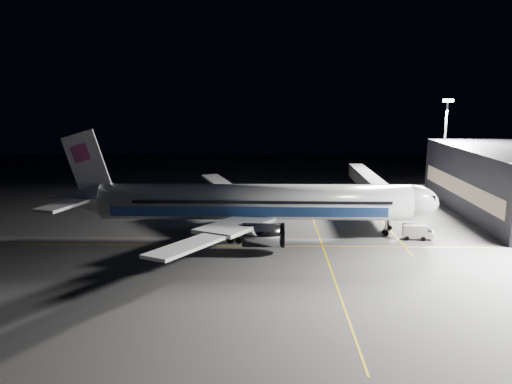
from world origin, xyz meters
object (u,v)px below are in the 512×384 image
object	(u,v)px
airliner	(248,203)
jet_bridge	(372,185)
safety_cone_b	(279,223)
floodlight_mast_north	(445,138)
baggage_tug	(232,201)
service_truck	(417,232)
safety_cone_c	(217,225)
safety_cone_a	(221,222)

from	to	relation	value
airliner	jet_bridge	xyz separation A→B (m)	(23.08, 18.06, -0.58)
jet_bridge	safety_cone_b	bearing A→B (deg)	-146.75
floodlight_mast_north	baggage_tug	size ratio (longest dim) A/B	8.43
safety_cone_b	service_truck	bearing A→B (deg)	-21.56
baggage_tug	safety_cone_b	bearing A→B (deg)	-73.79
jet_bridge	service_truck	distance (m)	20.57
service_truck	jet_bridge	bearing A→B (deg)	103.03
safety_cone_b	safety_cone_c	size ratio (longest dim) A/B	0.88
floodlight_mast_north	safety_cone_a	bearing A→B (deg)	-150.86
floodlight_mast_north	jet_bridge	bearing A→B (deg)	-142.26
floodlight_mast_north	safety_cone_b	world-z (taller)	floodlight_mast_north
safety_cone_b	safety_cone_c	distance (m)	10.67
baggage_tug	safety_cone_c	bearing A→B (deg)	-110.11
jet_bridge	safety_cone_a	xyz separation A→B (m)	(-28.11, -11.77, -4.24)
airliner	baggage_tug	xyz separation A→B (m)	(-4.10, 20.89, -4.46)
floodlight_mast_north	safety_cone_a	distance (m)	54.14
jet_bridge	service_truck	xyz separation A→B (m)	(2.84, -20.09, -3.36)
airliner	safety_cone_c	bearing A→B (deg)	143.57
floodlight_mast_north	service_truck	distance (m)	38.88
baggage_tug	safety_cone_c	size ratio (longest dim) A/B	3.72
floodlight_mast_north	safety_cone_b	bearing A→B (deg)	-144.45
floodlight_mast_north	safety_cone_c	xyz separation A→B (m)	(-46.50, -27.99, -12.04)
airliner	baggage_tug	distance (m)	21.75
service_truck	safety_cone_b	size ratio (longest dim) A/B	7.93
airliner	service_truck	xyz separation A→B (m)	(25.91, -2.04, -3.94)
airliner	safety_cone_b	distance (m)	9.36
floodlight_mast_north	airliner	bearing A→B (deg)	-142.09
airliner	floodlight_mast_north	size ratio (longest dim) A/B	2.97
baggage_tug	floodlight_mast_north	bearing A→B (deg)	-1.83
floodlight_mast_north	safety_cone_b	size ratio (longest dim) A/B	35.58
floodlight_mast_north	baggage_tug	distance (m)	47.96
safety_cone_a	floodlight_mast_north	bearing A→B (deg)	29.14
floodlight_mast_north	service_truck	bearing A→B (deg)	-114.02
jet_bridge	safety_cone_b	xyz separation A→B (m)	(-18.06, -11.84, -4.29)
safety_cone_a	safety_cone_b	bearing A→B (deg)	-0.37
safety_cone_c	safety_cone_a	bearing A→B (deg)	80.39
safety_cone_b	safety_cone_a	bearing A→B (deg)	179.63
floodlight_mast_north	safety_cone_c	bearing A→B (deg)	-148.96
floodlight_mast_north	safety_cone_a	size ratio (longest dim) A/B	30.14
jet_bridge	safety_cone_c	xyz separation A→B (m)	(-28.50, -14.06, -4.25)
jet_bridge	service_truck	size ratio (longest dim) A/B	7.46
airliner	floodlight_mast_north	bearing A→B (deg)	37.91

